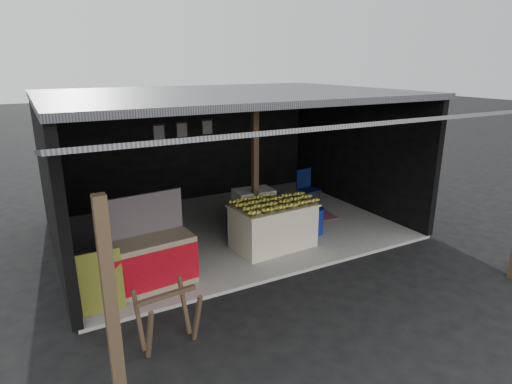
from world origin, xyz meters
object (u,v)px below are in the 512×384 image
sawhorse (168,313)px  plastic_chair (306,185)px  white_crate (254,210)px  water_barrel (315,221)px  neighbor_stall (149,260)px  banana_table (273,226)px

sawhorse → plastic_chair: size_ratio=0.81×
white_crate → plastic_chair: (1.87, 0.69, 0.12)m
sawhorse → plastic_chair: (4.73, 3.63, 0.15)m
plastic_chair → white_crate: bearing=-167.1°
water_barrel → plastic_chair: (0.84, 1.51, 0.31)m
neighbor_stall → water_barrel: (3.70, 0.52, -0.18)m
white_crate → plastic_chair: 2.00m
banana_table → plastic_chair: size_ratio=1.68×
plastic_chair → neighbor_stall: bearing=-163.2°
water_barrel → plastic_chair: size_ratio=0.55×
white_crate → sawhorse: 4.11m
neighbor_stall → sawhorse: (-0.20, -1.60, -0.02)m
banana_table → plastic_chair: bearing=37.1°
banana_table → sawhorse: bearing=-147.7°
banana_table → water_barrel: (1.13, 0.15, -0.17)m
banana_table → white_crate: 0.98m
neighbor_stall → sawhorse: neighbor_stall is taller
white_crate → neighbor_stall: size_ratio=0.61×
white_crate → plastic_chair: size_ratio=0.93×
banana_table → white_crate: white_crate is taller
banana_table → neighbor_stall: bearing=-175.1°
banana_table → water_barrel: 1.15m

